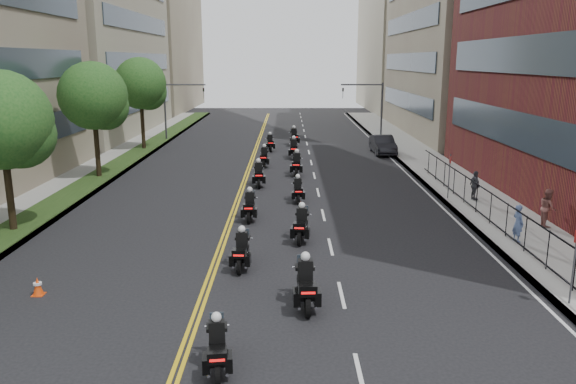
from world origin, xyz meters
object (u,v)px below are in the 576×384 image
Objects in this scene: motorcycle_7 at (297,165)px; motorcycle_8 at (264,158)px; traffic_cone at (38,286)px; motorcycle_9 at (294,149)px; motorcycle_11 at (294,138)px; motorcycle_6 at (259,175)px; motorcycle_2 at (242,252)px; parked_sedan at (383,145)px; motorcycle_10 at (270,143)px; motorcycle_4 at (250,207)px; motorcycle_0 at (217,349)px; pedestrian_b at (548,208)px; motorcycle_5 at (298,191)px; motorcycle_3 at (301,226)px; pedestrian_a at (518,223)px; pedestrian_c at (475,186)px; motorcycle_1 at (306,286)px.

motorcycle_7 is 1.07× the size of motorcycle_8.
motorcycle_9 is at bearing 71.69° from traffic_cone.
motorcycle_6 is at bearing -104.34° from motorcycle_11.
motorcycle_2 is at bearing 20.87° from traffic_cone.
motorcycle_10 is at bearing 169.79° from parked_sedan.
motorcycle_2 is 0.91× the size of motorcycle_7.
motorcycle_4 is at bearing -97.15° from motorcycle_9.
motorcycle_10 is (0.35, 21.51, 0.00)m from motorcycle_4.
motorcycle_4 is 11.32m from motorcycle_7.
motorcycle_0 is 0.86× the size of motorcycle_7.
motorcycle_9 is 7.83m from parked_sedan.
motorcycle_11 reaches higher than parked_sedan.
parked_sedan is 2.66× the size of pedestrian_b.
motorcycle_11 is at bearing 88.04° from motorcycle_5.
motorcycle_9 is (2.37, 17.84, 0.06)m from motorcycle_4.
motorcycle_6 is at bearing 68.47° from traffic_cone.
motorcycle_0 is 1.19× the size of pedestrian_b.
pedestrian_a is (9.22, -0.58, 0.29)m from motorcycle_3.
motorcycle_11 is 1.54× the size of pedestrian_c.
pedestrian_a is (11.64, -11.48, 0.27)m from motorcycle_6.
motorcycle_11 is (0.10, 6.82, 0.02)m from motorcycle_9.
motorcycle_1 is 1.04× the size of motorcycle_6.
pedestrian_a is at bearing -55.79° from motorcycle_8.
motorcycle_6 is 16.70m from pedestrian_b.
motorcycle_5 is 11.93m from pedestrian_a.
motorcycle_8 is 1.29× the size of pedestrian_b.
motorcycle_0 is at bearing -95.05° from motorcycle_3.
motorcycle_10 is at bearing 37.73° from pedestrian_b.
motorcycle_3 is at bearing 114.86° from pedestrian_c.
pedestrian_b reaches higher than motorcycle_5.
motorcycle_7 is 1.00× the size of motorcycle_9.
motorcycle_2 is 4.05m from motorcycle_3.
motorcycle_6 is 1.45× the size of pedestrian_c.
motorcycle_11 reaches higher than motorcycle_10.
motorcycle_11 is at bearing 79.37° from motorcycle_0.
motorcycle_11 is (2.33, 10.53, 0.06)m from motorcycle_8.
motorcycle_10 is 0.48× the size of parked_sedan.
motorcycle_6 is at bearing 83.00° from motorcycle_0.
motorcycle_3 is (2.39, 10.58, 0.06)m from motorcycle_0.
motorcycle_1 reaches higher than motorcycle_5.
motorcycle_3 reaches higher than motorcycle_10.
motorcycle_6 is 18.01m from traffic_cone.
motorcycle_4 is 1.37× the size of pedestrian_c.
motorcycle_5 is 0.92× the size of motorcycle_8.
pedestrian_a is 2.57× the size of traffic_cone.
motorcycle_1 is at bearing -105.18° from parked_sedan.
motorcycle_1 is 1.06× the size of motorcycle_3.
motorcycle_11 is 29.97m from pedestrian_a.
traffic_cone is (-9.00, -12.79, -0.30)m from motorcycle_5.
motorcycle_6 is at bearing -122.15° from motorcycle_7.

